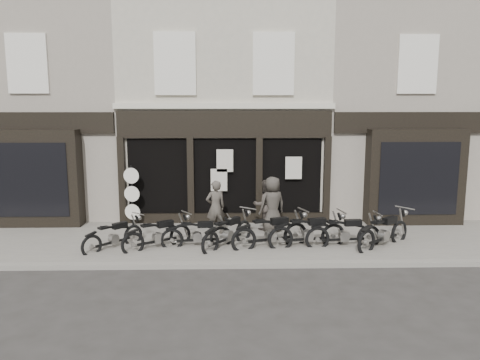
{
  "coord_description": "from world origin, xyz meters",
  "views": [
    {
      "loc": [
        0.14,
        -12.65,
        4.12
      ],
      "look_at": [
        0.48,
        1.6,
        1.79
      ],
      "focal_mm": 35.0,
      "sensor_mm": 36.0,
      "label": 1
    }
  ],
  "objects_px": {
    "man_centre": "(265,205)",
    "motorcycle_4": "(271,235)",
    "man_left": "(215,207)",
    "motorcycle_5": "(308,235)",
    "motorcycle_6": "(344,235)",
    "motorcycle_7": "(384,235)",
    "motorcycle_2": "(198,236)",
    "man_right": "(272,204)",
    "motorcycle_0": "(114,238)",
    "motorcycle_1": "(158,237)",
    "advert_sign_post": "(132,199)",
    "motorcycle_3": "(228,235)"
  },
  "relations": [
    {
      "from": "motorcycle_3",
      "to": "man_left",
      "type": "xyz_separation_m",
      "value": [
        -0.39,
        1.19,
        0.54
      ]
    },
    {
      "from": "motorcycle_2",
      "to": "motorcycle_7",
      "type": "height_order",
      "value": "motorcycle_7"
    },
    {
      "from": "man_centre",
      "to": "motorcycle_4",
      "type": "bearing_deg",
      "value": 77.81
    },
    {
      "from": "motorcycle_1",
      "to": "motorcycle_6",
      "type": "height_order",
      "value": "motorcycle_6"
    },
    {
      "from": "motorcycle_2",
      "to": "motorcycle_4",
      "type": "height_order",
      "value": "motorcycle_4"
    },
    {
      "from": "motorcycle_4",
      "to": "advert_sign_post",
      "type": "distance_m",
      "value": 4.99
    },
    {
      "from": "motorcycle_0",
      "to": "advert_sign_post",
      "type": "bearing_deg",
      "value": 40.42
    },
    {
      "from": "motorcycle_7",
      "to": "man_left",
      "type": "height_order",
      "value": "man_left"
    },
    {
      "from": "motorcycle_5",
      "to": "man_centre",
      "type": "relative_size",
      "value": 1.41
    },
    {
      "from": "advert_sign_post",
      "to": "motorcycle_1",
      "type": "bearing_deg",
      "value": -54.03
    },
    {
      "from": "motorcycle_2",
      "to": "motorcycle_4",
      "type": "xyz_separation_m",
      "value": [
        2.09,
        -0.11,
        0.06
      ]
    },
    {
      "from": "motorcycle_0",
      "to": "man_left",
      "type": "relative_size",
      "value": 0.97
    },
    {
      "from": "motorcycle_3",
      "to": "motorcycle_5",
      "type": "height_order",
      "value": "motorcycle_5"
    },
    {
      "from": "motorcycle_2",
      "to": "man_left",
      "type": "distance_m",
      "value": 1.43
    },
    {
      "from": "motorcycle_0",
      "to": "motorcycle_7",
      "type": "height_order",
      "value": "motorcycle_7"
    },
    {
      "from": "motorcycle_6",
      "to": "man_right",
      "type": "distance_m",
      "value": 2.53
    },
    {
      "from": "motorcycle_3",
      "to": "motorcycle_0",
      "type": "bearing_deg",
      "value": 130.97
    },
    {
      "from": "motorcycle_6",
      "to": "man_centre",
      "type": "distance_m",
      "value": 2.83
    },
    {
      "from": "motorcycle_4",
      "to": "man_right",
      "type": "distance_m",
      "value": 1.65
    },
    {
      "from": "motorcycle_2",
      "to": "motorcycle_7",
      "type": "bearing_deg",
      "value": -9.42
    },
    {
      "from": "motorcycle_3",
      "to": "man_right",
      "type": "relative_size",
      "value": 1.06
    },
    {
      "from": "motorcycle_5",
      "to": "man_centre",
      "type": "bearing_deg",
      "value": 110.36
    },
    {
      "from": "man_right",
      "to": "advert_sign_post",
      "type": "distance_m",
      "value": 4.61
    },
    {
      "from": "motorcycle_7",
      "to": "man_left",
      "type": "xyz_separation_m",
      "value": [
        -4.83,
        1.36,
        0.52
      ]
    },
    {
      "from": "man_right",
      "to": "motorcycle_6",
      "type": "bearing_deg",
      "value": 116.69
    },
    {
      "from": "motorcycle_2",
      "to": "man_centre",
      "type": "height_order",
      "value": "man_centre"
    },
    {
      "from": "motorcycle_7",
      "to": "motorcycle_1",
      "type": "bearing_deg",
      "value": 142.12
    },
    {
      "from": "motorcycle_7",
      "to": "man_left",
      "type": "distance_m",
      "value": 5.04
    },
    {
      "from": "motorcycle_4",
      "to": "motorcycle_5",
      "type": "bearing_deg",
      "value": -18.82
    },
    {
      "from": "motorcycle_1",
      "to": "motorcycle_7",
      "type": "relative_size",
      "value": 0.95
    },
    {
      "from": "man_centre",
      "to": "man_right",
      "type": "xyz_separation_m",
      "value": [
        0.21,
        -0.26,
        0.07
      ]
    },
    {
      "from": "motorcycle_0",
      "to": "motorcycle_4",
      "type": "bearing_deg",
      "value": -48.09
    },
    {
      "from": "motorcycle_1",
      "to": "motorcycle_4",
      "type": "height_order",
      "value": "motorcycle_4"
    },
    {
      "from": "motorcycle_4",
      "to": "motorcycle_7",
      "type": "xyz_separation_m",
      "value": [
        3.22,
        -0.02,
        -0.01
      ]
    },
    {
      "from": "man_right",
      "to": "motorcycle_5",
      "type": "bearing_deg",
      "value": 95.65
    },
    {
      "from": "motorcycle_5",
      "to": "motorcycle_6",
      "type": "bearing_deg",
      "value": -11.77
    },
    {
      "from": "motorcycle_3",
      "to": "man_right",
      "type": "distance_m",
      "value": 2.06
    },
    {
      "from": "motorcycle_0",
      "to": "motorcycle_5",
      "type": "relative_size",
      "value": 0.71
    },
    {
      "from": "motorcycle_5",
      "to": "motorcycle_6",
      "type": "xyz_separation_m",
      "value": [
        1.03,
        -0.02,
        -0.02
      ]
    },
    {
      "from": "motorcycle_4",
      "to": "man_centre",
      "type": "distance_m",
      "value": 1.87
    },
    {
      "from": "motorcycle_1",
      "to": "advert_sign_post",
      "type": "xyz_separation_m",
      "value": [
        -1.18,
        2.33,
        0.63
      ]
    },
    {
      "from": "motorcycle_4",
      "to": "man_left",
      "type": "height_order",
      "value": "man_left"
    },
    {
      "from": "man_right",
      "to": "advert_sign_post",
      "type": "bearing_deg",
      "value": -34.08
    },
    {
      "from": "motorcycle_5",
      "to": "motorcycle_2",
      "type": "bearing_deg",
      "value": 167.18
    },
    {
      "from": "man_left",
      "to": "motorcycle_5",
      "type": "bearing_deg",
      "value": 135.27
    },
    {
      "from": "man_centre",
      "to": "motorcycle_1",
      "type": "bearing_deg",
      "value": 16.57
    },
    {
      "from": "motorcycle_6",
      "to": "motorcycle_7",
      "type": "relative_size",
      "value": 1.13
    },
    {
      "from": "motorcycle_4",
      "to": "motorcycle_2",
      "type": "bearing_deg",
      "value": 157.55
    },
    {
      "from": "motorcycle_2",
      "to": "motorcycle_7",
      "type": "relative_size",
      "value": 1.04
    },
    {
      "from": "motorcycle_1",
      "to": "man_left",
      "type": "distance_m",
      "value": 2.15
    }
  ]
}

